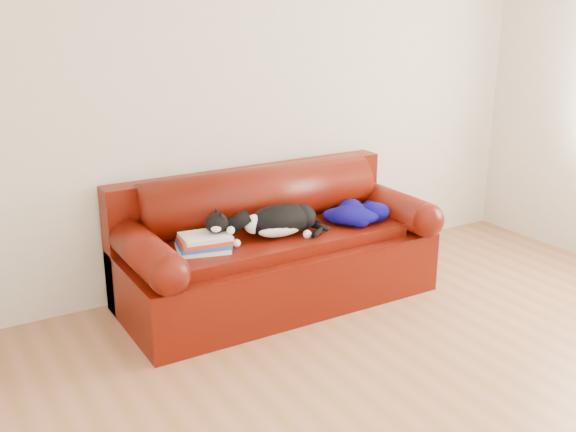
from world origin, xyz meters
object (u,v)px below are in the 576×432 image
at_px(sofa_base, 277,267).
at_px(cat, 280,221).
at_px(blanket, 356,213).
at_px(book_stack, 204,243).

bearing_deg(sofa_base, cat, -108.17).
relative_size(cat, blanket, 1.57).
bearing_deg(book_stack, sofa_base, 8.50).
height_order(cat, blanket, cat).
distance_m(book_stack, blanket, 1.14).
bearing_deg(cat, book_stack, -171.68).
bearing_deg(sofa_base, book_stack, -171.50).
bearing_deg(book_stack, cat, -0.66).
distance_m(cat, blanket, 0.60).
xyz_separation_m(book_stack, blanket, (1.14, -0.03, 0.01)).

